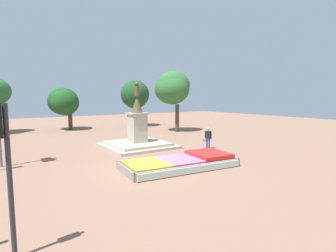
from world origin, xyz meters
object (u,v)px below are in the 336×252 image
Objects in this scene: statue_monument at (137,136)px; pedestrian_with_handbag at (208,137)px; traffic_light_near_crossing at (3,153)px; flower_planter at (183,163)px.

statue_monument reaches higher than pedestrian_with_handbag.
statue_monument is 1.34× the size of traffic_light_near_crossing.
pedestrian_with_handbag is at bearing -42.30° from statue_monument.
statue_monument is 14.62m from traffic_light_near_crossing.
flower_planter is 4.12× the size of pedestrian_with_handbag.
traffic_light_near_crossing is (-8.59, -4.34, 2.39)m from flower_planter.
traffic_light_near_crossing is at bearing -129.91° from statue_monument.
statue_monument reaches higher than flower_planter.
flower_planter is 5.72m from pedestrian_with_handbag.
flower_planter is 1.31× the size of statue_monument.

